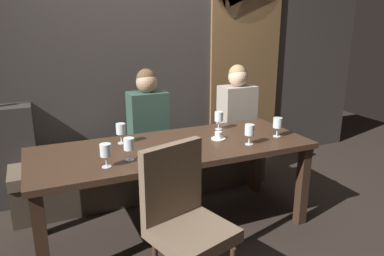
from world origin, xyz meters
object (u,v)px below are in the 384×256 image
chair_near_side (183,214)px  wine_glass_center_front (106,151)px  fork_on_table (163,153)px  wine_glass_end_right (121,130)px  diner_bearded (237,105)px  wine_glass_far_right (219,117)px  wine_glass_near_right (250,131)px  dining_table (173,156)px  wine_glass_near_left (129,145)px  wine_glass_far_left (278,124)px  espresso_cup (219,136)px  diner_redhead (148,114)px

chair_near_side → wine_glass_center_front: bearing=125.9°
fork_on_table → wine_glass_end_right: bearing=142.8°
chair_near_side → diner_bearded: 1.86m
wine_glass_far_right → wine_glass_near_right: same height
chair_near_side → diner_bearded: diner_bearded is taller
wine_glass_center_front → fork_on_table: (0.44, 0.10, -0.11)m
dining_table → wine_glass_near_left: wine_glass_near_left is taller
wine_glass_far_left → wine_glass_center_front: bearing=-176.4°
wine_glass_near_left → wine_glass_near_right: same height
dining_table → fork_on_table: fork_on_table is taller
dining_table → espresso_cup: 0.42m
diner_bearded → wine_glass_far_right: bearing=-136.0°
wine_glass_far_right → wine_glass_near_right: bearing=-86.9°
wine_glass_near_left → fork_on_table: 0.29m
fork_on_table → wine_glass_near_right: bearing=12.0°
diner_redhead → wine_glass_end_right: 0.62m
fork_on_table → espresso_cup: bearing=32.6°
diner_bearded → wine_glass_far_left: size_ratio=4.91×
chair_near_side → diner_redhead: (0.23, 1.43, 0.27)m
diner_redhead → wine_glass_near_left: (-0.41, -0.88, 0.02)m
diner_bearded → diner_redhead: bearing=178.2°
espresso_cup → diner_redhead: bearing=118.7°
dining_table → diner_bearded: diner_bearded is taller
dining_table → chair_near_side: size_ratio=2.24×
diner_bearded → wine_glass_near_right: 0.99m
wine_glass_far_left → wine_glass_center_front: (-1.46, -0.09, 0.00)m
diner_bearded → fork_on_table: bearing=-144.1°
wine_glass_far_right → wine_glass_far_left: bearing=-47.8°
wine_glass_far_left → wine_glass_end_right: same height
diner_redhead → wine_glass_near_right: diner_redhead is taller
diner_redhead → dining_table: bearing=-91.0°
diner_bearded → wine_glass_center_front: bearing=-149.6°
espresso_cup → wine_glass_near_left: bearing=-168.1°
wine_glass_far_right → espresso_cup: wine_glass_far_right is taller
chair_near_side → wine_glass_near_right: size_ratio=5.98×
dining_table → wine_glass_far_right: (0.54, 0.25, 0.20)m
espresso_cup → wine_glass_far_right: bearing=62.1°
dining_table → wine_glass_near_right: bearing=-21.3°
chair_near_side → espresso_cup: bearing=49.4°
wine_glass_far_left → wine_glass_end_right: bearing=164.0°
wine_glass_center_front → espresso_cup: size_ratio=1.37×
wine_glass_far_left → wine_glass_near_left: bearing=-178.6°
wine_glass_near_left → wine_glass_far_right: bearing=24.4°
chair_near_side → wine_glass_near_left: 0.65m
wine_glass_far_right → wine_glass_near_right: size_ratio=1.00×
diner_redhead → diner_bearded: 0.96m
diner_bearded → wine_glass_near_left: bearing=-148.3°
diner_bearded → fork_on_table: (-1.11, -0.80, -0.09)m
wine_glass_far_right → espresso_cup: 0.30m
diner_bearded → wine_glass_far_left: bearing=-96.1°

